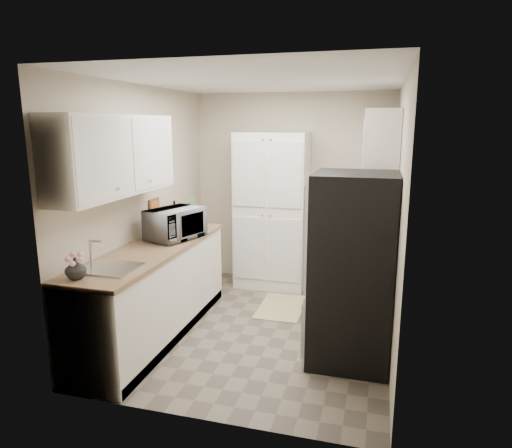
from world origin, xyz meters
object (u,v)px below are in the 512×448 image
at_px(microwave, 175,224).
at_px(toaster_oven, 361,215).
at_px(electric_range, 359,281).
at_px(pantry_cabinet, 272,211).
at_px(wine_bottle, 175,216).
at_px(refrigerator, 352,269).

relative_size(microwave, toaster_oven, 1.43).
distance_m(electric_range, toaster_oven, 0.93).
bearing_deg(electric_range, microwave, -166.58).
relative_size(electric_range, microwave, 1.96).
distance_m(pantry_cabinet, electric_range, 1.58).
bearing_deg(wine_bottle, microwave, -63.94).
height_order(pantry_cabinet, toaster_oven, pantry_cabinet).
distance_m(pantry_cabinet, toaster_oven, 1.15).
height_order(electric_range, wine_bottle, wine_bottle).
relative_size(refrigerator, wine_bottle, 5.87).
bearing_deg(electric_range, pantry_cabinet, 141.78).
height_order(refrigerator, microwave, refrigerator).
bearing_deg(wine_bottle, electric_range, -0.56).
xyz_separation_m(refrigerator, wine_bottle, (-2.08, 0.82, 0.21)).
bearing_deg(electric_range, refrigerator, -92.48).
bearing_deg(wine_bottle, refrigerator, -21.53).
bearing_deg(pantry_cabinet, microwave, -117.31).
distance_m(pantry_cabinet, refrigerator, 2.07).
relative_size(pantry_cabinet, refrigerator, 1.18).
bearing_deg(microwave, toaster_oven, -38.08).
xyz_separation_m(electric_range, microwave, (-1.88, -0.45, 0.60)).
distance_m(electric_range, microwave, 2.03).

